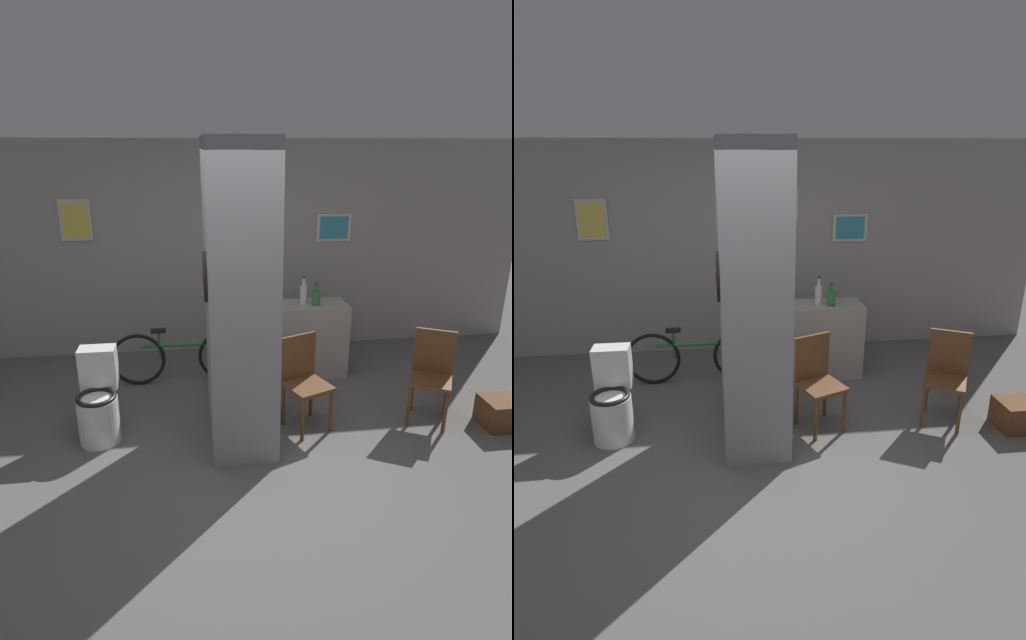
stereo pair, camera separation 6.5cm
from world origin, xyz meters
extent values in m
plane|color=#5B5956|center=(0.00, 0.00, 0.00)|extent=(14.00, 14.00, 0.00)
cube|color=gray|center=(0.00, 2.63, 1.30)|extent=(8.00, 0.06, 2.60)
cube|color=beige|center=(-1.60, 2.58, 1.70)|extent=(0.36, 0.02, 0.48)
cube|color=#E0CC4C|center=(-1.60, 2.57, 1.70)|extent=(0.30, 0.01, 0.39)
cube|color=beige|center=(1.50, 2.58, 1.55)|extent=(0.44, 0.02, 0.34)
cube|color=teal|center=(1.50, 2.57, 1.55)|extent=(0.36, 0.01, 0.28)
cube|color=beige|center=(0.70, 2.58, 1.85)|extent=(0.28, 0.02, 0.38)
cube|color=#B24C8C|center=(0.70, 2.57, 1.85)|extent=(0.23, 0.01, 0.31)
cube|color=gray|center=(0.10, 0.56, 1.30)|extent=(0.55, 1.11, 2.60)
cylinder|color=black|center=(-0.18, 0.33, 1.55)|extent=(0.03, 0.40, 0.40)
cylinder|color=red|center=(-0.20, 0.33, 1.55)|extent=(0.01, 0.07, 0.07)
cube|color=gray|center=(0.83, 1.70, 0.43)|extent=(1.19, 0.44, 0.85)
cylinder|color=white|center=(-1.16, 0.56, 0.21)|extent=(0.36, 0.36, 0.43)
torus|color=black|center=(-1.16, 0.56, 0.44)|extent=(0.35, 0.35, 0.04)
cube|color=white|center=(-1.16, 0.80, 0.62)|extent=(0.33, 0.20, 0.38)
cylinder|color=brown|center=(0.64, 0.32, 0.21)|extent=(0.04, 0.04, 0.41)
cylinder|color=brown|center=(0.94, 0.44, 0.21)|extent=(0.04, 0.04, 0.41)
cylinder|color=brown|center=(0.52, 0.62, 0.21)|extent=(0.04, 0.04, 0.41)
cylinder|color=brown|center=(0.82, 0.74, 0.21)|extent=(0.04, 0.04, 0.41)
cube|color=brown|center=(0.73, 0.53, 0.43)|extent=(0.49, 0.49, 0.04)
cube|color=brown|center=(0.66, 0.69, 0.67)|extent=(0.36, 0.17, 0.43)
cylinder|color=brown|center=(1.69, 0.43, 0.21)|extent=(0.04, 0.04, 0.41)
cylinder|color=brown|center=(1.97, 0.28, 0.21)|extent=(0.04, 0.04, 0.41)
cylinder|color=brown|center=(1.84, 0.71, 0.21)|extent=(0.04, 0.04, 0.41)
cylinder|color=brown|center=(2.12, 0.56, 0.21)|extent=(0.04, 0.04, 0.41)
cube|color=brown|center=(1.90, 0.50, 0.43)|extent=(0.51, 0.51, 0.04)
cube|color=brown|center=(1.99, 0.65, 0.67)|extent=(0.34, 0.21, 0.43)
torus|color=black|center=(-0.91, 1.65, 0.30)|extent=(0.60, 0.04, 0.60)
torus|color=black|center=(0.05, 1.65, 0.30)|extent=(0.60, 0.04, 0.60)
cylinder|color=#266633|center=(-0.43, 1.65, 0.45)|extent=(0.88, 0.04, 0.04)
cylinder|color=#266633|center=(-0.67, 1.65, 0.45)|extent=(0.03, 0.03, 0.31)
cylinder|color=#266633|center=(0.00, 1.65, 0.45)|extent=(0.03, 0.03, 0.28)
cube|color=black|center=(-0.67, 1.65, 0.63)|extent=(0.16, 0.06, 0.04)
cylinder|color=#262626|center=(0.00, 1.65, 0.59)|extent=(0.03, 0.42, 0.03)
cylinder|color=silver|center=(0.93, 1.70, 0.95)|extent=(0.08, 0.08, 0.21)
cylinder|color=silver|center=(0.93, 1.70, 1.10)|extent=(0.03, 0.03, 0.09)
sphere|color=#333333|center=(0.93, 1.70, 1.16)|extent=(0.03, 0.03, 0.03)
cylinder|color=#267233|center=(1.06, 1.63, 0.94)|extent=(0.09, 0.09, 0.17)
cylinder|color=#267233|center=(1.06, 1.63, 1.05)|extent=(0.04, 0.04, 0.07)
sphere|color=#333333|center=(1.06, 1.63, 1.10)|extent=(0.04, 0.04, 0.04)
cube|color=brown|center=(2.56, 0.33, 0.14)|extent=(0.34, 0.34, 0.27)
camera|label=1|loc=(-0.28, -3.49, 2.54)|focal=28.00mm
camera|label=2|loc=(-0.22, -3.49, 2.54)|focal=28.00mm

